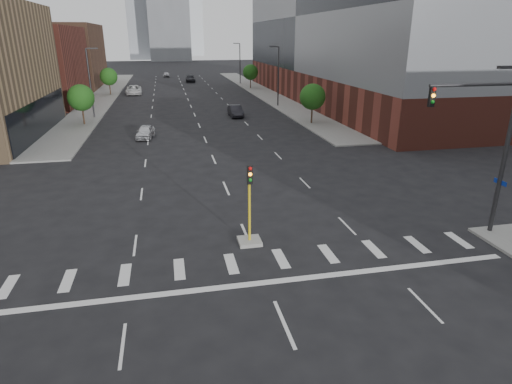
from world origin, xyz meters
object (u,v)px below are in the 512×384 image
object	(u,v)px
mast_arm_signal	(495,135)
car_deep_right	(190,79)
car_far_left	(134,90)
car_distant	(166,75)
car_mid_right	(235,111)
car_near_left	(145,132)
median_traffic_signal	(250,227)

from	to	relation	value
mast_arm_signal	car_deep_right	world-z (taller)	mast_arm_signal
mast_arm_signal	car_deep_right	xyz separation A→B (m)	(-10.23, 89.24, -4.83)
car_far_left	car_distant	xyz separation A→B (m)	(6.54, 36.50, -0.15)
car_far_left	mast_arm_signal	bearing A→B (deg)	-73.32
car_far_left	car_distant	size ratio (longest dim) A/B	1.50
car_mid_right	car_far_left	world-z (taller)	car_far_left
car_near_left	car_mid_right	xyz separation A→B (m)	(11.74, 11.21, 0.07)
car_deep_right	car_distant	world-z (taller)	car_deep_right
median_traffic_signal	car_mid_right	world-z (taller)	median_traffic_signal
car_near_left	car_mid_right	world-z (taller)	car_mid_right
median_traffic_signal	car_near_left	distance (m)	27.83
car_distant	car_mid_right	bearing A→B (deg)	-81.19
median_traffic_signal	car_deep_right	world-z (taller)	median_traffic_signal
car_near_left	car_distant	bearing A→B (deg)	96.97
car_distant	car_deep_right	bearing A→B (deg)	-68.40
car_distant	car_far_left	bearing A→B (deg)	-98.99
car_mid_right	car_deep_right	bearing A→B (deg)	92.62
median_traffic_signal	car_mid_right	xyz separation A→B (m)	(5.46, 38.32, -0.21)
median_traffic_signal	car_deep_right	distance (m)	87.81
car_mid_right	median_traffic_signal	bearing A→B (deg)	-99.05
car_deep_right	car_mid_right	bearing A→B (deg)	-84.39
car_near_left	median_traffic_signal	bearing A→B (deg)	-67.66
car_near_left	car_mid_right	bearing A→B (deg)	52.99
median_traffic_signal	car_far_left	distance (m)	66.94
car_mid_right	car_distant	distance (m)	64.98
car_distant	car_near_left	bearing A→B (deg)	-91.17
mast_arm_signal	car_far_left	xyz separation A→B (m)	(-22.34, 67.70, -4.80)
car_near_left	car_distant	distance (m)	75.67
median_traffic_signal	car_mid_right	size ratio (longest dim) A/B	0.95
median_traffic_signal	car_mid_right	bearing A→B (deg)	81.89
mast_arm_signal	car_distant	distance (m)	105.50
car_deep_right	car_distant	distance (m)	15.95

